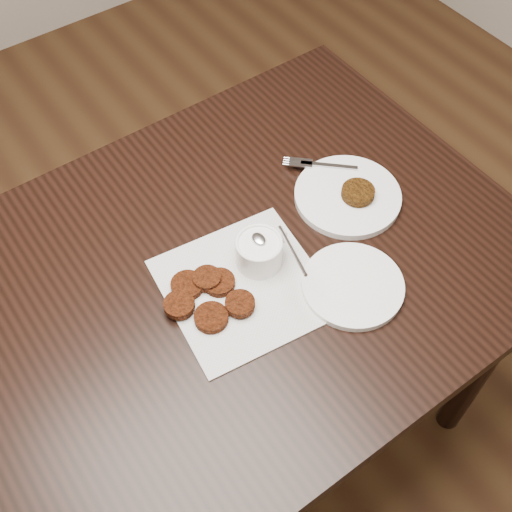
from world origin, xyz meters
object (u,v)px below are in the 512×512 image
(table, at_px, (204,380))
(plate_with_patty, at_px, (348,193))
(napkin, at_px, (244,287))
(plate_empty, at_px, (353,285))
(sauce_ramekin, at_px, (259,241))

(table, distance_m, plate_with_patty, 0.54)
(napkin, xyz_separation_m, plate_with_patty, (0.29, 0.05, 0.01))
(table, relative_size, napkin, 4.75)
(table, xyz_separation_m, napkin, (0.08, -0.05, 0.38))
(plate_empty, bearing_deg, napkin, 144.32)
(napkin, relative_size, sauce_ramekin, 2.25)
(sauce_ramekin, relative_size, plate_empty, 0.66)
(plate_with_patty, relative_size, plate_empty, 1.15)
(napkin, relative_size, plate_empty, 1.48)
(plate_empty, bearing_deg, table, 145.41)
(sauce_ramekin, distance_m, plate_empty, 0.19)
(table, height_order, plate_with_patty, plate_with_patty)
(table, height_order, napkin, napkin)
(plate_empty, bearing_deg, plate_with_patty, 52.19)
(plate_with_patty, distance_m, plate_empty, 0.21)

